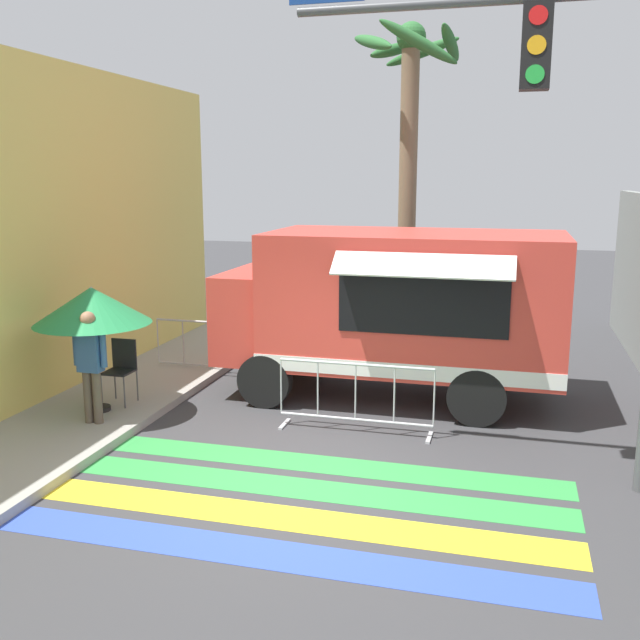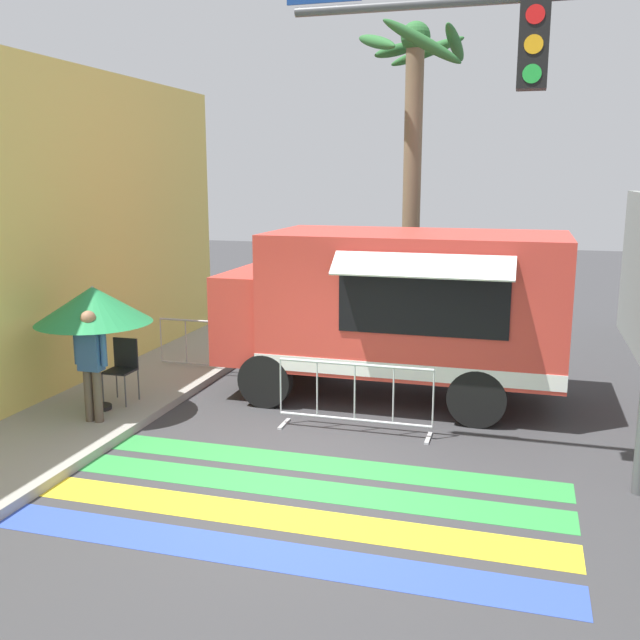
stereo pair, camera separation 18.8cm
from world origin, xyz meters
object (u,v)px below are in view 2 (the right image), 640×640
(folding_chair, at_px, (123,364))
(barricade_front, at_px, (355,398))
(patio_umbrella, at_px, (93,305))
(food_truck, at_px, (389,303))
(traffic_signal_pole, at_px, (586,139))
(vendor_person, at_px, (91,359))
(barricade_side, at_px, (212,348))
(palm_tree, at_px, (413,134))

(folding_chair, xyz_separation_m, barricade_front, (3.78, -0.04, -0.22))
(patio_umbrella, bearing_deg, folding_chair, 74.28)
(food_truck, xyz_separation_m, traffic_signal_pole, (2.67, -2.89, 2.46))
(traffic_signal_pole, xyz_separation_m, folding_chair, (-6.59, 1.11, -3.31))
(vendor_person, bearing_deg, barricade_side, 98.67)
(food_truck, distance_m, patio_umbrella, 4.66)
(folding_chair, distance_m, vendor_person, 1.05)
(food_truck, relative_size, vendor_person, 3.36)
(patio_umbrella, height_order, barricade_side, patio_umbrella)
(vendor_person, distance_m, barricade_front, 3.84)
(vendor_person, height_order, barricade_front, vendor_person)
(barricade_front, height_order, palm_tree, palm_tree)
(traffic_signal_pole, xyz_separation_m, palm_tree, (-2.92, 6.62, 0.44))
(traffic_signal_pole, xyz_separation_m, barricade_side, (-6.06, 3.29, -3.54))
(folding_chair, xyz_separation_m, vendor_person, (0.10, -0.99, 0.32))
(food_truck, bearing_deg, folding_chair, -155.53)
(traffic_signal_pole, xyz_separation_m, vendor_person, (-6.49, 0.12, -2.99))
(barricade_side, bearing_deg, food_truck, -6.61)
(food_truck, distance_m, barricade_side, 3.58)
(food_truck, height_order, barricade_front, food_truck)
(patio_umbrella, relative_size, vendor_person, 1.16)
(traffic_signal_pole, bearing_deg, food_truck, 132.71)
(traffic_signal_pole, xyz_separation_m, barricade_front, (-2.81, 1.07, -3.53))
(barricade_front, bearing_deg, folding_chair, 179.45)
(folding_chair, relative_size, barricade_front, 0.44)
(traffic_signal_pole, distance_m, folding_chair, 7.46)
(vendor_person, relative_size, palm_tree, 0.25)
(food_truck, height_order, folding_chair, food_truck)
(patio_umbrella, xyz_separation_m, palm_tree, (3.81, 6.00, 2.74))
(food_truck, bearing_deg, vendor_person, -143.96)
(folding_chair, height_order, barricade_side, folding_chair)
(vendor_person, bearing_deg, patio_umbrella, 132.11)
(food_truck, relative_size, folding_chair, 5.53)
(traffic_signal_pole, bearing_deg, barricade_side, 151.55)
(palm_tree, bearing_deg, food_truck, -86.15)
(traffic_signal_pole, bearing_deg, folding_chair, 170.46)
(patio_umbrella, distance_m, vendor_person, 0.89)
(vendor_person, bearing_deg, food_truck, 52.30)
(folding_chair, bearing_deg, vendor_person, -78.80)
(traffic_signal_pole, distance_m, barricade_front, 4.64)
(barricade_side, bearing_deg, traffic_signal_pole, -28.45)
(patio_umbrella, distance_m, barricade_side, 3.02)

